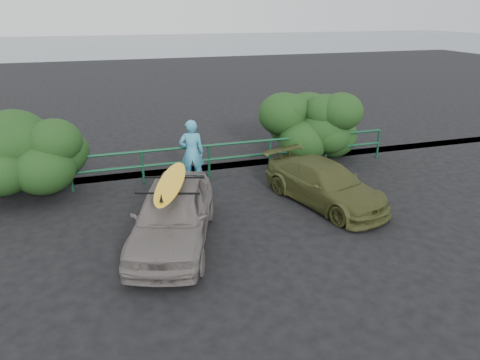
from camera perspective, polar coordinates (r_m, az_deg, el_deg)
The scene contains 9 objects.
ground at distance 8.79m, azimuth -2.91°, elevation -11.63°, with size 80.00×80.00×0.00m, color black.
ocean at distance 67.33m, azimuth -16.33°, elevation 16.89°, with size 200.00×200.00×0.00m, color slate.
guardrail at distance 12.99m, azimuth -8.46°, elevation 2.15°, with size 14.00×0.08×1.04m, color #13452B, non-canonical shape.
shrub_right at distance 14.80m, azimuth 10.67°, elevation 6.75°, with size 3.20×2.40×2.17m, color #1E4218, non-canonical shape.
sedan at distance 9.48m, azimuth -8.95°, elevation -4.56°, with size 1.59×3.96×1.35m, color slate.
olive_vehicle at distance 11.54m, azimuth 11.21°, elevation -0.46°, with size 1.54×3.79×1.10m, color #42461F.
man at distance 12.49m, azimuth -6.45°, elevation 3.65°, with size 0.71×0.47×1.95m, color #41A1C3.
roof_rack at distance 9.19m, azimuth -9.20°, elevation -0.66°, with size 1.33×0.93×0.04m, color black, non-canonical shape.
surfboard at distance 9.17m, azimuth -9.22°, elevation -0.32°, with size 0.53×2.55×0.08m, color yellow.
Camera 1 is at (-1.74, -7.13, 4.85)m, focal length 32.00 mm.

